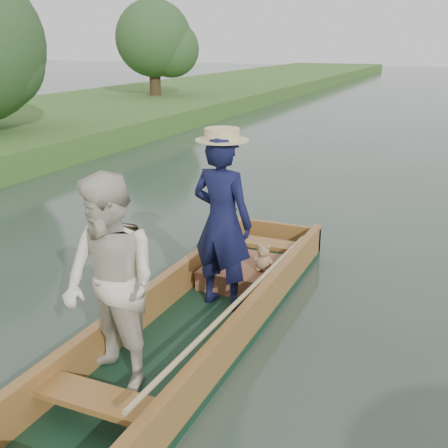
% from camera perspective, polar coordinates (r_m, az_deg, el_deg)
% --- Properties ---
extents(ground, '(120.00, 120.00, 0.00)m').
position_cam_1_polar(ground, '(5.58, -2.53, -11.09)').
color(ground, '#283D30').
rests_on(ground, ground).
extents(trees_far, '(22.58, 14.10, 4.44)m').
position_cam_1_polar(trees_far, '(14.12, 14.74, 16.84)').
color(trees_far, '#47331E').
rests_on(trees_far, ground).
extents(punt, '(1.26, 5.00, 1.91)m').
position_cam_1_polar(punt, '(5.14, -4.43, -5.70)').
color(punt, '#133320').
rests_on(punt, ground).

